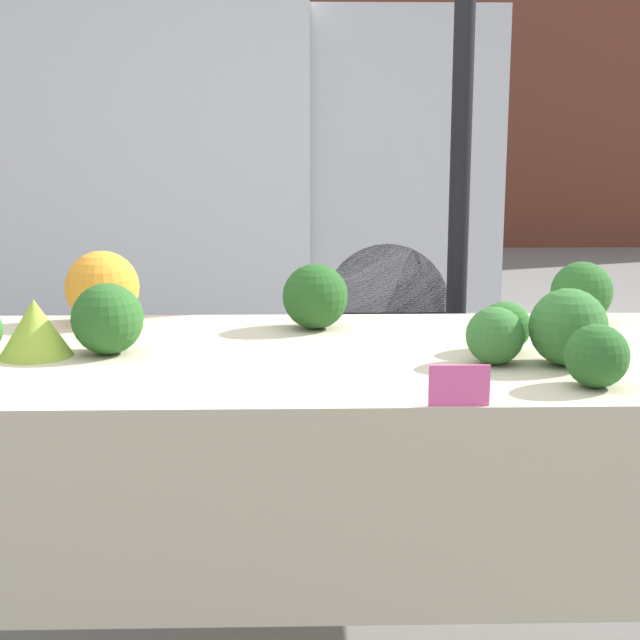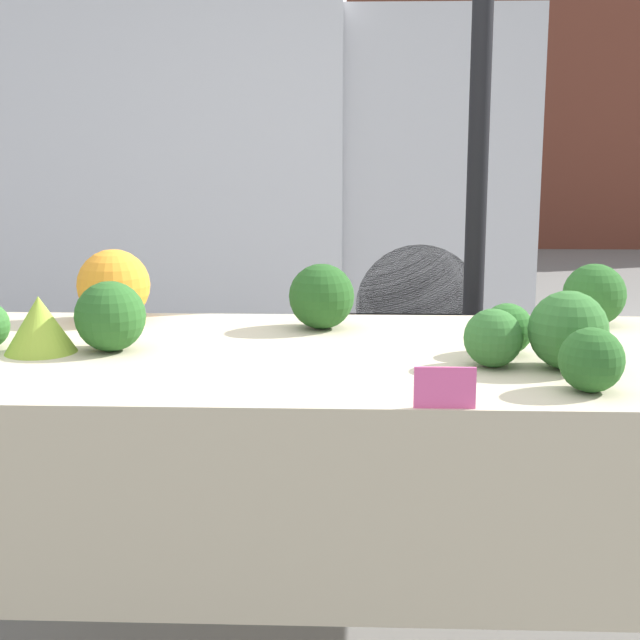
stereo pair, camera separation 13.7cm
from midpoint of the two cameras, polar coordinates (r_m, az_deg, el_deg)
name	(u,v)px [view 1 (the left image)]	position (r m, az deg, el deg)	size (l,w,h in m)	color
ground_plane	(320,639)	(2.54, -1.64, -19.78)	(40.00, 40.00, 0.00)	gray
building_facade	(301,67)	(11.85, -1.54, 15.88)	(16.00, 0.60, 4.59)	brown
tent_pole	(459,197)	(3.07, 7.64, 7.79)	(0.07, 0.07, 2.26)	black
parked_truck	(149,123)	(6.20, -11.55, 12.25)	(4.09, 2.04, 2.77)	silver
market_table	(321,391)	(2.19, -1.75, -4.55)	(2.10, 1.00, 0.80)	beige
orange_cauliflower	(102,287)	(2.66, -15.20, 2.02)	(0.21, 0.21, 0.21)	orange
romanesco_head	(35,328)	(2.30, -19.42, -0.49)	(0.18, 0.18, 0.14)	#93B238
broccoli_head_1	(315,296)	(2.50, -1.88, 1.51)	(0.18, 0.18, 0.18)	#23511E
broccoli_head_2	(505,327)	(2.25, 10.07, -0.43)	(0.13, 0.13, 0.13)	#2D6628
broccoli_head_4	(495,336)	(2.12, 9.33, -1.01)	(0.14, 0.14, 0.14)	#336B2D
broccoli_head_5	(568,327)	(2.14, 13.85, -0.45)	(0.18, 0.18, 0.18)	#336B2D
broccoli_head_6	(107,319)	(2.27, -15.14, 0.06)	(0.18, 0.18, 0.18)	#285B23
broccoli_head_8	(597,356)	(1.96, 15.41, -2.25)	(0.14, 0.14, 0.14)	#285B23
broccoli_head_9	(582,292)	(2.68, 15.01, 1.74)	(0.18, 0.18, 0.18)	#285B23
price_sign	(459,385)	(1.77, 6.72, -4.20)	(0.12, 0.01, 0.08)	#F45B9E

